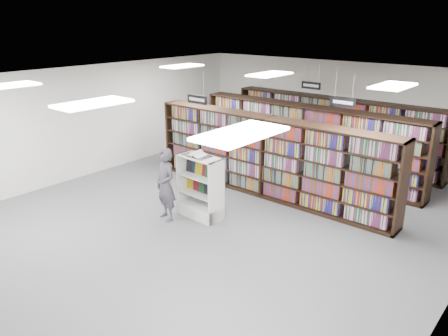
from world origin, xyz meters
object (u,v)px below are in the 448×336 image
Objects in this scene: open_book at (197,154)px; shopper at (166,185)px; endcap_display at (202,196)px; bookshelf_row_near at (267,157)px.

shopper reaches higher than open_book.
shopper is (-0.41, -0.61, -0.67)m from open_book.
open_book is (-0.11, -0.04, 1.02)m from endcap_display.
endcap_display is at bearing 21.67° from open_book.
bookshelf_row_near is at bearing 80.51° from endcap_display.
bookshelf_row_near is at bearing 79.36° from open_book.
endcap_display is at bearing 64.79° from shopper.
bookshelf_row_near is 2.21m from open_book.
open_book is (-0.51, -2.09, 0.46)m from bookshelf_row_near.
bookshelf_row_near reaches higher than shopper.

